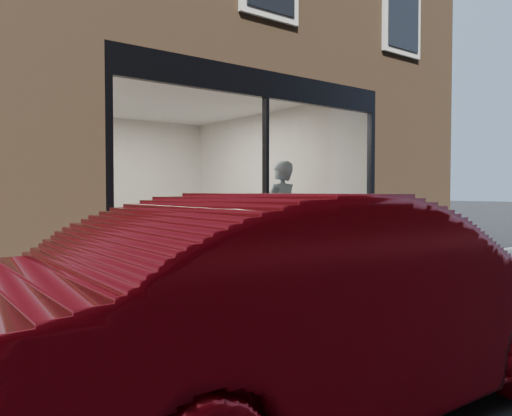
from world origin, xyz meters
TOP-DOWN VIEW (x-y plane):
  - ground at (0.00, 0.00)m, footprint 120.00×120.00m
  - sidewalk_near at (0.00, 1.00)m, footprint 40.00×2.00m
  - kerb_near at (0.00, -0.05)m, footprint 40.00×0.10m
  - host_building_pier_right at (3.75, 8.00)m, footprint 2.50×12.00m
  - host_building_backfill at (0.00, 11.00)m, footprint 5.00×6.00m
  - cafe_floor at (0.00, 5.00)m, footprint 6.00×6.00m
  - cafe_ceiling at (0.00, 5.00)m, footprint 6.00×6.00m
  - cafe_wall_back at (0.00, 7.99)m, footprint 5.00×0.00m
  - cafe_wall_left at (-2.49, 5.00)m, footprint 0.00×6.00m
  - cafe_wall_right at (2.49, 5.00)m, footprint 0.00×6.00m
  - storefront_kick at (0.00, 2.05)m, footprint 5.00×0.10m
  - storefront_header at (0.00, 2.05)m, footprint 5.00×0.10m
  - storefront_mullion at (0.00, 2.05)m, footprint 0.06×0.10m
  - storefront_glass at (0.00, 2.02)m, footprint 4.80×0.00m
  - banquette at (0.00, 2.45)m, footprint 4.00×0.55m
  - person at (0.80, 2.63)m, footprint 0.75×0.54m
  - cafe_table_left at (-0.60, 3.66)m, footprint 0.86×0.86m
  - cafe_table_right at (0.62, 3.69)m, footprint 0.87×0.87m
  - cafe_chair_right at (0.46, 4.18)m, footprint 0.47×0.47m
  - wall_poster at (-2.45, 4.30)m, footprint 0.02×0.63m
  - parked_car at (-2.47, -1.61)m, footprint 4.27×1.60m

SIDE VIEW (x-z plane):
  - ground at x=0.00m, z-range 0.00..0.00m
  - sidewalk_near at x=0.00m, z-range 0.00..0.01m
  - cafe_floor at x=0.00m, z-range 0.02..0.02m
  - kerb_near at x=0.00m, z-range 0.00..0.12m
  - storefront_kick at x=0.00m, z-range 0.00..0.30m
  - banquette at x=0.00m, z-range 0.00..0.45m
  - cafe_chair_right at x=0.46m, z-range 0.22..0.26m
  - parked_car at x=-2.47m, z-range 0.00..1.39m
  - cafe_table_left at x=-0.60m, z-range 0.72..0.76m
  - cafe_table_right at x=0.62m, z-range 0.72..0.76m
  - person at x=0.80m, z-range 0.00..1.91m
  - wall_poster at x=-2.45m, z-range 1.01..1.85m
  - storefront_mullion at x=0.00m, z-range 0.30..2.80m
  - storefront_glass at x=0.00m, z-range -0.85..3.95m
  - cafe_wall_back at x=0.00m, z-range -0.90..4.10m
  - cafe_wall_left at x=-2.49m, z-range -1.40..4.60m
  - cafe_wall_right at x=2.49m, z-range -1.40..4.60m
  - host_building_pier_right at x=3.75m, z-range 0.00..3.20m
  - host_building_backfill at x=0.00m, z-range 0.00..3.20m
  - storefront_header at x=0.00m, z-range 2.80..3.20m
  - cafe_ceiling at x=0.00m, z-range 3.19..3.19m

